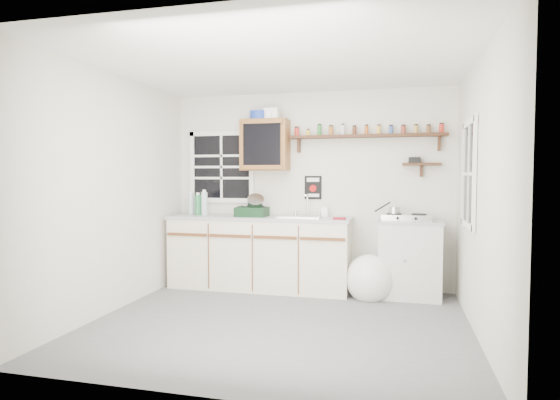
{
  "coord_description": "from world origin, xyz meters",
  "views": [
    {
      "loc": [
        1.1,
        -4.35,
        1.43
      ],
      "look_at": [
        -0.13,
        0.55,
        1.17
      ],
      "focal_mm": 30.0,
      "sensor_mm": 36.0,
      "label": 1
    }
  ],
  "objects": [
    {
      "name": "main_cabinet",
      "position": [
        -0.58,
        1.3,
        0.46
      ],
      "size": [
        2.31,
        0.63,
        0.92
      ],
      "color": "beige",
      "rests_on": "floor"
    },
    {
      "name": "hotplate",
      "position": [
        1.21,
        1.31,
        0.95
      ],
      "size": [
        0.57,
        0.32,
        0.08
      ],
      "rotation": [
        0.0,
        0.0,
        -0.04
      ],
      "color": "silver",
      "rests_on": "right_cabinet"
    },
    {
      "name": "upper_cabinet_clutter",
      "position": [
        -0.56,
        1.44,
        2.21
      ],
      "size": [
        0.38,
        0.24,
        0.14
      ],
      "color": "#1835A2",
      "rests_on": "upper_cabinet"
    },
    {
      "name": "room",
      "position": [
        0.0,
        0.0,
        1.25
      ],
      "size": [
        3.64,
        3.24,
        2.54
      ],
      "color": "#59595C",
      "rests_on": "ground"
    },
    {
      "name": "right_cabinet",
      "position": [
        1.25,
        1.32,
        0.46
      ],
      "size": [
        0.73,
        0.57,
        0.91
      ],
      "color": "#B5B5AE",
      "rests_on": "floor"
    },
    {
      "name": "soap_bottle",
      "position": [
        0.22,
        1.44,
        1.01
      ],
      "size": [
        0.08,
        0.08,
        0.17
      ],
      "primitive_type": "imported",
      "rotation": [
        0.0,
        0.0,
        0.03
      ],
      "color": "white",
      "rests_on": "main_cabinet"
    },
    {
      "name": "saucepan",
      "position": [
        1.06,
        1.31,
        1.03
      ],
      "size": [
        0.31,
        0.25,
        0.15
      ],
      "rotation": [
        0.0,
        0.0,
        -0.83
      ],
      "color": "silver",
      "rests_on": "hotplate"
    },
    {
      "name": "upper_cabinet",
      "position": [
        -0.55,
        1.44,
        1.82
      ],
      "size": [
        0.6,
        0.32,
        0.65
      ],
      "color": "brown",
      "rests_on": "wall_back"
    },
    {
      "name": "water_bottles",
      "position": [
        -1.42,
        1.31,
        1.07
      ],
      "size": [
        0.29,
        0.15,
        0.33
      ],
      "color": "#A7BDC4",
      "rests_on": "main_cabinet"
    },
    {
      "name": "trash_bag",
      "position": [
        0.8,
        1.12,
        0.23
      ],
      "size": [
        0.48,
        0.44,
        0.55
      ],
      "color": "white",
      "rests_on": "floor"
    },
    {
      "name": "window_right",
      "position": [
        1.79,
        0.55,
        1.45
      ],
      "size": [
        0.03,
        0.78,
        1.08
      ],
      "color": "black",
      "rests_on": "wall_back"
    },
    {
      "name": "secondary_shelf",
      "position": [
        1.36,
        1.52,
        1.58
      ],
      "size": [
        0.45,
        0.16,
        0.24
      ],
      "color": "black",
      "rests_on": "wall_back"
    },
    {
      "name": "dish_rack",
      "position": [
        -0.66,
        1.27,
        1.01
      ],
      "size": [
        0.39,
        0.3,
        0.29
      ],
      "rotation": [
        0.0,
        0.0,
        -0.01
      ],
      "color": "black",
      "rests_on": "main_cabinet"
    },
    {
      "name": "rag",
      "position": [
        0.45,
        1.12,
        0.93
      ],
      "size": [
        0.14,
        0.12,
        0.02
      ],
      "primitive_type": "cube",
      "rotation": [
        0.0,
        0.0,
        0.01
      ],
      "color": "maroon",
      "rests_on": "main_cabinet"
    },
    {
      "name": "window_back",
      "position": [
        -1.2,
        1.59,
        1.55
      ],
      "size": [
        0.93,
        0.03,
        0.98
      ],
      "color": "black",
      "rests_on": "wall_back"
    },
    {
      "name": "warning_sign",
      "position": [
        0.05,
        1.59,
        1.28
      ],
      "size": [
        0.22,
        0.02,
        0.3
      ],
      "color": "black",
      "rests_on": "wall_back"
    },
    {
      "name": "spice_shelf",
      "position": [
        0.72,
        1.51,
        1.93
      ],
      "size": [
        1.91,
        0.18,
        0.35
      ],
      "color": "black",
      "rests_on": "wall_back"
    },
    {
      "name": "sink",
      "position": [
        -0.05,
        1.3,
        0.93
      ],
      "size": [
        0.52,
        0.44,
        0.29
      ],
      "color": "silver",
      "rests_on": "main_cabinet"
    }
  ]
}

